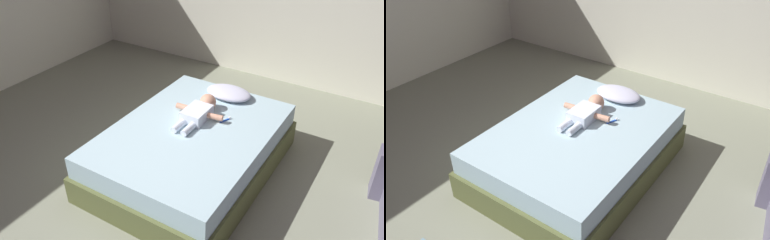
% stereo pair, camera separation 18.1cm
% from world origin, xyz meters
% --- Properties ---
extents(ground_plane, '(8.00, 8.00, 0.00)m').
position_xyz_m(ground_plane, '(0.00, 0.00, 0.00)').
color(ground_plane, gray).
extents(bed, '(1.41, 1.93, 0.48)m').
position_xyz_m(bed, '(0.12, 0.62, 0.24)').
color(bed, brown).
rests_on(bed, ground_plane).
extents(pillow, '(0.49, 0.32, 0.10)m').
position_xyz_m(pillow, '(0.13, 1.34, 0.53)').
color(pillow, silver).
rests_on(pillow, bed).
extents(baby, '(0.51, 0.62, 0.16)m').
position_xyz_m(baby, '(0.06, 0.84, 0.54)').
color(baby, white).
rests_on(baby, bed).
extents(toothbrush, '(0.06, 0.12, 0.02)m').
position_xyz_m(toothbrush, '(0.32, 0.91, 0.49)').
color(toothbrush, blue).
rests_on(toothbrush, bed).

